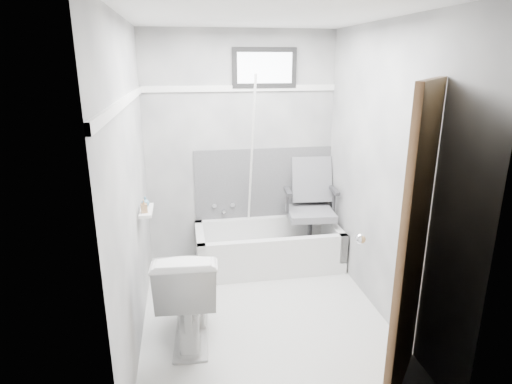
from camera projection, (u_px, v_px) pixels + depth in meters
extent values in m
plane|color=white|center=(263.00, 315.00, 3.67)|extent=(2.60, 2.60, 0.00)
plane|color=silver|center=(265.00, 14.00, 2.96)|extent=(2.60, 2.60, 0.00)
cube|color=slate|center=(241.00, 148.00, 4.54)|extent=(2.00, 0.02, 2.40)
cube|color=slate|center=(314.00, 251.00, 2.09)|extent=(2.00, 0.02, 2.40)
cube|color=slate|center=(131.00, 187.00, 3.15)|extent=(0.02, 2.60, 2.40)
cube|color=slate|center=(384.00, 175.00, 3.48)|extent=(0.02, 2.60, 2.40)
imported|color=white|center=(188.00, 292.00, 3.27)|extent=(0.51, 0.84, 0.80)
cube|color=#4C4C4F|center=(264.00, 183.00, 4.69)|extent=(1.50, 0.02, 0.78)
cube|color=white|center=(240.00, 88.00, 4.34)|extent=(2.00, 0.02, 0.06)
cube|color=white|center=(125.00, 101.00, 2.97)|extent=(0.02, 2.60, 0.06)
cylinder|color=silver|center=(251.00, 167.00, 4.37)|extent=(0.02, 0.58, 1.88)
cube|color=silver|center=(147.00, 211.00, 3.54)|extent=(0.10, 0.32, 0.02)
imported|color=#9E774F|center=(144.00, 206.00, 3.45)|extent=(0.06, 0.06, 0.11)
imported|color=teal|center=(145.00, 202.00, 3.58)|extent=(0.08, 0.08, 0.09)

